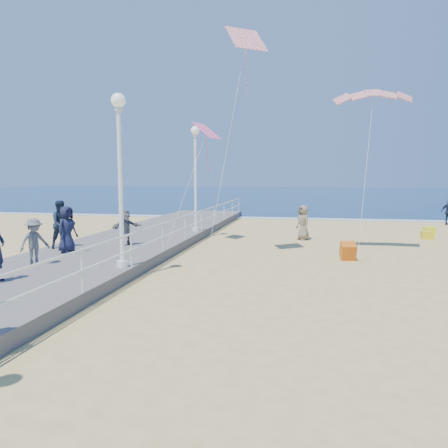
% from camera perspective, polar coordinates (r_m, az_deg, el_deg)
% --- Properties ---
extents(ground, '(160.00, 160.00, 0.00)m').
position_cam_1_polar(ground, '(13.00, 9.25, -8.23)').
color(ground, '#D1B86D').
rests_on(ground, ground).
extents(ocean, '(160.00, 90.00, 0.05)m').
position_cam_1_polar(ocean, '(77.64, 10.86, 3.86)').
color(ocean, '#0C274B').
rests_on(ocean, ground).
extents(surf_line, '(160.00, 1.20, 0.04)m').
position_cam_1_polar(surf_line, '(33.24, 10.43, 0.69)').
color(surf_line, white).
rests_on(surf_line, ground).
extents(boardwalk, '(5.00, 44.00, 0.40)m').
position_cam_1_polar(boardwalk, '(15.14, -20.56, -5.69)').
color(boardwalk, slate).
rests_on(boardwalk, ground).
extents(railing, '(0.05, 42.00, 0.55)m').
position_cam_1_polar(railing, '(13.84, -12.05, -2.12)').
color(railing, white).
rests_on(railing, boardwalk).
extents(lamp_post_mid, '(0.44, 0.44, 5.32)m').
position_cam_1_polar(lamp_post_mid, '(13.82, -13.44, 7.87)').
color(lamp_post_mid, white).
rests_on(lamp_post_mid, boardwalk).
extents(lamp_post_far, '(0.44, 0.44, 5.32)m').
position_cam_1_polar(lamp_post_far, '(22.32, -3.75, 7.39)').
color(lamp_post_far, white).
rests_on(lamp_post_far, boardwalk).
extents(spectator_2, '(0.95, 1.12, 1.50)m').
position_cam_1_polar(spectator_2, '(15.19, -23.53, -2.14)').
color(spectator_2, '#5B5A5F').
rests_on(spectator_2, boardwalk).
extents(spectator_4, '(0.74, 0.96, 1.74)m').
position_cam_1_polar(spectator_4, '(17.17, -19.84, -0.67)').
color(spectator_4, '#171A34').
rests_on(spectator_4, boardwalk).
extents(spectator_5, '(1.13, 1.36, 1.47)m').
position_cam_1_polar(spectator_5, '(18.29, -12.73, -0.46)').
color(spectator_5, '#5E5E63').
rests_on(spectator_5, boardwalk).
extents(spectator_7, '(1.10, 1.15, 1.88)m').
position_cam_1_polar(spectator_7, '(18.40, -20.43, -0.02)').
color(spectator_7, '#162231').
rests_on(spectator_7, boardwalk).
extents(beach_walker_c, '(0.95, 1.03, 1.77)m').
position_cam_1_polar(beach_walker_c, '(22.44, 10.30, 0.19)').
color(beach_walker_c, '#7C6F56').
rests_on(beach_walker_c, ground).
extents(box_kite, '(0.63, 0.77, 0.74)m').
position_cam_1_polar(box_kite, '(17.49, 15.89, -3.61)').
color(box_kite, red).
rests_on(box_kite, ground).
extents(beach_chair_left, '(0.55, 0.55, 0.40)m').
position_cam_1_polar(beach_chair_left, '(24.75, 25.00, -1.33)').
color(beach_chair_left, yellow).
rests_on(beach_chair_left, ground).
extents(beach_chair_right, '(0.55, 0.55, 0.40)m').
position_cam_1_polar(beach_chair_right, '(26.82, 25.24, -0.79)').
color(beach_chair_right, '#DBEA18').
rests_on(beach_chair_right, ground).
extents(kite_parafoil, '(3.13, 0.94, 0.65)m').
position_cam_1_polar(kite_parafoil, '(19.37, 18.91, 15.88)').
color(kite_parafoil, red).
extents(kite_diamond_pink, '(1.26, 1.44, 0.78)m').
position_cam_1_polar(kite_diamond_pink, '(21.17, -2.24, 12.05)').
color(kite_diamond_pink, '#FF5D8F').
extents(kite_diamond_redwhite, '(1.65, 1.56, 1.01)m').
position_cam_1_polar(kite_diamond_redwhite, '(17.64, 2.95, 23.01)').
color(kite_diamond_redwhite, red).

